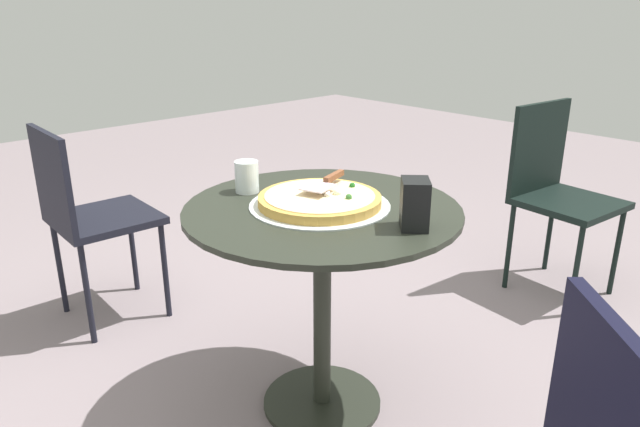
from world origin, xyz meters
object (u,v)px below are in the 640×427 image
object	(u,v)px
patio_table	(322,257)
patio_chair_near	(86,210)
pizza_on_tray	(320,200)
drinking_cup	(247,177)
napkin_dispenser	(415,204)
pizza_server	(326,181)
patio_chair_far	(556,185)

from	to	relation	value
patio_table	patio_chair_near	world-z (taller)	patio_chair_near
patio_table	pizza_on_tray	xyz separation A→B (m)	(-0.00, -0.01, 0.18)
drinking_cup	napkin_dispenser	distance (m)	0.59
pizza_server	patio_chair_near	size ratio (longest dim) A/B	0.25
pizza_server	drinking_cup	bearing A→B (deg)	-59.32
napkin_dispenser	patio_chair_near	distance (m)	1.46
patio_table	patio_chair_near	xyz separation A→B (m)	(0.31, -1.08, -0.05)
drinking_cup	pizza_server	bearing A→B (deg)	120.68
patio_table	drinking_cup	world-z (taller)	drinking_cup
patio_table	patio_chair_near	bearing A→B (deg)	-74.13
patio_table	napkin_dispenser	bearing A→B (deg)	101.69
patio_table	pizza_on_tray	distance (m)	0.18
patio_chair_far	drinking_cup	bearing A→B (deg)	-13.43
patio_chair_near	pizza_on_tray	bearing A→B (deg)	106.12
pizza_on_tray	patio_chair_near	xyz separation A→B (m)	(0.31, -1.07, -0.23)
patio_chair_far	patio_chair_near	bearing A→B (deg)	-34.05
patio_chair_far	napkin_dispenser	bearing A→B (deg)	9.31
napkin_dispenser	patio_chair_far	xyz separation A→B (m)	(-1.35, -0.22, -0.28)
pizza_on_tray	patio_chair_far	bearing A→B (deg)	176.30
patio_chair_near	napkin_dispenser	bearing A→B (deg)	104.98
napkin_dispenser	patio_table	bearing A→B (deg)	-121.95
drinking_cup	patio_chair_far	distance (m)	1.55
napkin_dispenser	patio_chair_far	world-z (taller)	patio_chair_far
pizza_on_tray	drinking_cup	distance (m)	0.28
patio_chair_far	pizza_on_tray	bearing A→B (deg)	-3.70
pizza_server	patio_table	bearing A→B (deg)	36.51
pizza_server	napkin_dispenser	world-z (taller)	napkin_dispenser
patio_table	napkin_dispenser	xyz separation A→B (m)	(-0.06, 0.30, 0.24)
drinking_cup	patio_chair_far	bearing A→B (deg)	166.57
pizza_on_tray	drinking_cup	xyz separation A→B (m)	(0.08, -0.26, 0.03)
patio_chair_far	patio_table	bearing A→B (deg)	-3.23
patio_table	napkin_dispenser	distance (m)	0.39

